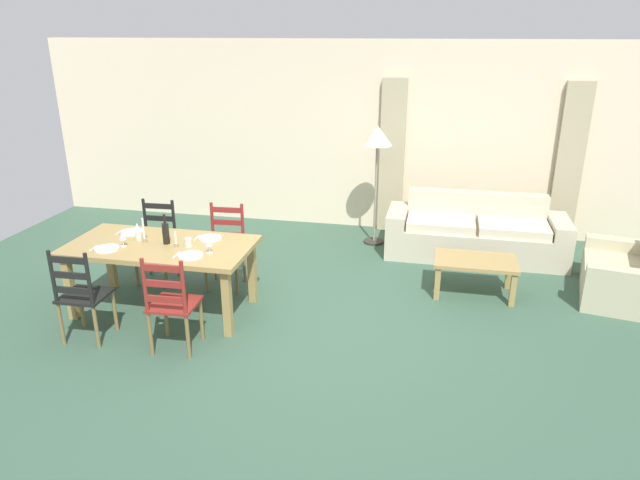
{
  "coord_description": "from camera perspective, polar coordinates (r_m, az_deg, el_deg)",
  "views": [
    {
      "loc": [
        1.2,
        -4.93,
        2.83
      ],
      "look_at": [
        0.05,
        0.52,
        0.75
      ],
      "focal_mm": 31.82,
      "sensor_mm": 36.0,
      "label": 1
    }
  ],
  "objects": [
    {
      "name": "ground_plane",
      "position": [
        5.81,
        -1.53,
        -8.76
      ],
      "size": [
        9.6,
        9.6,
        0.02
      ],
      "primitive_type": "cube",
      "color": "#375744"
    },
    {
      "name": "wall_far",
      "position": [
        8.44,
        3.66,
        10.36
      ],
      "size": [
        9.6,
        0.16,
        2.7
      ],
      "primitive_type": "cube",
      "color": "beige",
      "rests_on": "ground_plane"
    },
    {
      "name": "curtain_panel_left",
      "position": [
        8.29,
        7.23,
        8.3
      ],
      "size": [
        0.35,
        0.08,
        2.2
      ],
      "primitive_type": "cube",
      "color": "tan",
      "rests_on": "ground_plane"
    },
    {
      "name": "curtain_panel_right",
      "position": [
        8.45,
        23.77,
        6.95
      ],
      "size": [
        0.35,
        0.08,
        2.2
      ],
      "primitive_type": "cube",
      "color": "tan",
      "rests_on": "ground_plane"
    },
    {
      "name": "dining_table",
      "position": [
        6.08,
        -15.71,
        -1.16
      ],
      "size": [
        1.9,
        0.96,
        0.75
      ],
      "color": "#A1844C",
      "rests_on": "ground_plane"
    },
    {
      "name": "dining_chair_near_left",
      "position": [
        5.81,
        -22.87,
        -5.12
      ],
      "size": [
        0.43,
        0.41,
        0.96
      ],
      "color": "black",
      "rests_on": "ground_plane"
    },
    {
      "name": "dining_chair_near_right",
      "position": [
        5.36,
        -14.7,
        -6.23
      ],
      "size": [
        0.44,
        0.42,
        0.96
      ],
      "color": "maroon",
      "rests_on": "ground_plane"
    },
    {
      "name": "dining_chair_far_left",
      "position": [
        6.93,
        -16.06,
        -0.17
      ],
      "size": [
        0.44,
        0.42,
        0.96
      ],
      "color": "black",
      "rests_on": "ground_plane"
    },
    {
      "name": "dining_chair_far_right",
      "position": [
        6.61,
        -9.47,
        -0.63
      ],
      "size": [
        0.45,
        0.43,
        0.96
      ],
      "color": "maroon",
      "rests_on": "ground_plane"
    },
    {
      "name": "dinner_plate_near_left",
      "position": [
        6.07,
        -20.64,
        -0.81
      ],
      "size": [
        0.24,
        0.24,
        0.02
      ],
      "primitive_type": "cylinder",
      "color": "white",
      "rests_on": "dining_table"
    },
    {
      "name": "fork_near_left",
      "position": [
        6.15,
        -21.81,
        -0.75
      ],
      "size": [
        0.03,
        0.17,
        0.01
      ],
      "primitive_type": "cube",
      "rotation": [
        0.0,
        0.0,
        0.08
      ],
      "color": "silver",
      "rests_on": "dining_table"
    },
    {
      "name": "dinner_plate_near_right",
      "position": [
        5.65,
        -12.88,
        -1.54
      ],
      "size": [
        0.24,
        0.24,
        0.02
      ],
      "primitive_type": "cylinder",
      "color": "white",
      "rests_on": "dining_table"
    },
    {
      "name": "fork_near_right",
      "position": [
        5.71,
        -14.24,
        -1.47
      ],
      "size": [
        0.02,
        0.17,
        0.01
      ],
      "primitive_type": "cube",
      "rotation": [
        0.0,
        0.0,
        0.02
      ],
      "color": "silver",
      "rests_on": "dining_table"
    },
    {
      "name": "dinner_plate_far_left",
      "position": [
        6.47,
        -18.35,
        0.75
      ],
      "size": [
        0.24,
        0.24,
        0.02
      ],
      "primitive_type": "cylinder",
      "color": "white",
      "rests_on": "dining_table"
    },
    {
      "name": "fork_far_left",
      "position": [
        6.55,
        -19.48,
        0.79
      ],
      "size": [
        0.02,
        0.17,
        0.01
      ],
      "primitive_type": "cube",
      "rotation": [
        0.0,
        0.0,
        0.02
      ],
      "color": "silver",
      "rests_on": "dining_table"
    },
    {
      "name": "dinner_plate_far_right",
      "position": [
        6.08,
        -10.96,
        0.19
      ],
      "size": [
        0.24,
        0.24,
        0.02
      ],
      "primitive_type": "cylinder",
      "color": "white",
      "rests_on": "dining_table"
    },
    {
      "name": "fork_far_right",
      "position": [
        6.14,
        -12.25,
        0.23
      ],
      "size": [
        0.02,
        0.17,
        0.01
      ],
      "primitive_type": "cube",
      "rotation": [
        0.0,
        0.0,
        0.02
      ],
      "color": "silver",
      "rests_on": "dining_table"
    },
    {
      "name": "wine_bottle",
      "position": [
        6.01,
        -15.25,
        0.71
      ],
      "size": [
        0.07,
        0.07,
        0.32
      ],
      "color": "black",
      "rests_on": "dining_table"
    },
    {
      "name": "wine_glass_near_left",
      "position": [
        6.06,
        -19.26,
        0.36
      ],
      "size": [
        0.06,
        0.06,
        0.16
      ],
      "color": "white",
      "rests_on": "dining_table"
    },
    {
      "name": "wine_glass_near_right",
      "position": [
        5.66,
        -11.11,
        -0.25
      ],
      "size": [
        0.06,
        0.06,
        0.16
      ],
      "color": "white",
      "rests_on": "dining_table"
    },
    {
      "name": "wine_glass_far_left",
      "position": [
        6.29,
        -17.91,
        1.22
      ],
      "size": [
        0.06,
        0.06,
        0.16
      ],
      "color": "white",
      "rests_on": "dining_table"
    },
    {
      "name": "coffee_cup_primary",
      "position": [
        5.9,
        -13.11,
        -0.23
      ],
      "size": [
        0.07,
        0.07,
        0.09
      ],
      "primitive_type": "cylinder",
      "color": "beige",
      "rests_on": "dining_table"
    },
    {
      "name": "coffee_cup_secondary",
      "position": [
        6.22,
        -17.76,
        0.4
      ],
      "size": [
        0.07,
        0.07,
        0.09
      ],
      "primitive_type": "cylinder",
      "color": "beige",
      "rests_on": "dining_table"
    },
    {
      "name": "candle_tall",
      "position": [
        6.13,
        -17.27,
        0.45
      ],
      "size": [
        0.05,
        0.05,
        0.26
      ],
      "color": "#998C66",
      "rests_on": "dining_table"
    },
    {
      "name": "candle_short",
      "position": [
        5.92,
        -14.28,
        -0.28
      ],
      "size": [
        0.05,
        0.05,
        0.17
      ],
      "color": "#998C66",
      "rests_on": "dining_table"
    },
    {
      "name": "couch",
      "position": [
        7.73,
        15.31,
        0.57
      ],
      "size": [
        2.28,
        0.81,
        0.8
      ],
      "color": "beige",
      "rests_on": "ground_plane"
    },
    {
      "name": "coffee_table",
      "position": [
        6.57,
        15.34,
        -2.4
      ],
      "size": [
        0.9,
        0.56,
        0.42
      ],
      "color": "#A1844C",
      "rests_on": "ground_plane"
    },
    {
      "name": "armchair_upholstered",
      "position": [
        7.14,
        28.65,
        -3.33
      ],
      "size": [
        1.01,
        1.29,
        0.72
      ],
      "color": "#BFB792",
      "rests_on": "ground_plane"
    },
    {
      "name": "standing_lamp",
      "position": [
        7.64,
        5.78,
        9.69
      ],
      "size": [
        0.4,
        0.4,
        1.64
      ],
      "color": "#332D28",
      "rests_on": "ground_plane"
    }
  ]
}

